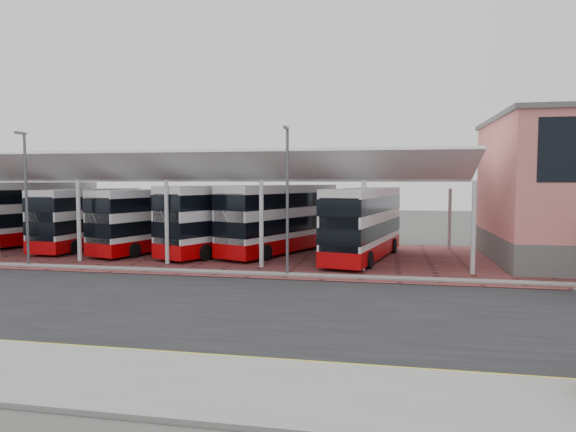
% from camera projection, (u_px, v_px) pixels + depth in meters
% --- Properties ---
extents(ground, '(140.00, 140.00, 0.00)m').
position_uv_depth(ground, '(215.00, 301.00, 22.27)').
color(ground, '#3F423D').
extents(road, '(120.00, 14.00, 0.02)m').
position_uv_depth(road, '(207.00, 306.00, 21.29)').
color(road, black).
rests_on(road, ground).
extents(forecourt, '(72.00, 16.00, 0.06)m').
position_uv_depth(forecourt, '(306.00, 257.00, 34.62)').
color(forecourt, brown).
rests_on(forecourt, ground).
extents(sidewalk, '(120.00, 4.00, 0.14)m').
position_uv_depth(sidewalk, '(101.00, 377.00, 13.45)').
color(sidewalk, slate).
rests_on(sidewalk, ground).
extents(north_kerb, '(120.00, 0.80, 0.14)m').
position_uv_depth(north_kerb, '(252.00, 273.00, 28.34)').
color(north_kerb, slate).
rests_on(north_kerb, ground).
extents(yellow_line_near, '(120.00, 0.12, 0.01)m').
position_uv_depth(yellow_line_near, '(138.00, 353.00, 15.42)').
color(yellow_line_near, '#D6CD0E').
rests_on(yellow_line_near, road).
extents(yellow_line_far, '(120.00, 0.12, 0.01)m').
position_uv_depth(yellow_line_far, '(142.00, 350.00, 15.71)').
color(yellow_line_far, '#D6CD0E').
rests_on(yellow_line_far, road).
extents(canopy, '(37.00, 11.63, 7.07)m').
position_uv_depth(canopy, '(198.00, 172.00, 36.66)').
color(canopy, silver).
rests_on(canopy, ground).
extents(lamp_west, '(0.16, 0.90, 8.07)m').
position_uv_depth(lamp_west, '(26.00, 195.00, 30.77)').
color(lamp_west, '#505157').
rests_on(lamp_west, ground).
extents(lamp_east, '(0.16, 0.90, 8.07)m').
position_uv_depth(lamp_east, '(287.00, 196.00, 27.73)').
color(lamp_east, '#505157').
rests_on(lamp_east, ground).
extents(bus_0, '(5.88, 12.44, 5.00)m').
position_uv_depth(bus_0, '(26.00, 214.00, 40.69)').
color(bus_0, silver).
rests_on(bus_0, forecourt).
extents(bus_1, '(3.15, 11.01, 4.49)m').
position_uv_depth(bus_1, '(89.00, 218.00, 39.31)').
color(bus_1, silver).
rests_on(bus_1, forecourt).
extents(bus_2, '(5.61, 11.16, 4.49)m').
position_uv_depth(bus_2, '(156.00, 220.00, 37.61)').
color(bus_2, silver).
rests_on(bus_2, forecourt).
extents(bus_3, '(7.15, 11.69, 4.78)m').
position_uv_depth(bus_3, '(228.00, 219.00, 36.51)').
color(bus_3, silver).
rests_on(bus_3, forecourt).
extents(bus_4, '(6.95, 11.84, 4.82)m').
position_uv_depth(bus_4, '(281.00, 219.00, 36.60)').
color(bus_4, silver).
rests_on(bus_4, forecourt).
extents(bus_5, '(4.85, 11.53, 4.63)m').
position_uv_depth(bus_5, '(364.00, 224.00, 33.61)').
color(bus_5, silver).
rests_on(bus_5, forecourt).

